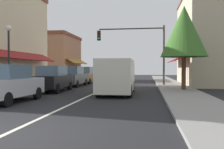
{
  "coord_description": "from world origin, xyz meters",
  "views": [
    {
      "loc": [
        3.4,
        -5.38,
        1.58
      ],
      "look_at": [
        0.54,
        14.43,
        1.11
      ],
      "focal_mm": 40.14,
      "sensor_mm": 36.0,
      "label": 1
    }
  ],
  "objects_px": {
    "van_in_lane": "(117,76)",
    "street_lamp_left_near": "(9,47)",
    "traffic_signal_mast_arm": "(139,44)",
    "tree_right_near": "(184,32)",
    "parked_car_nearest_left": "(8,84)",
    "parked_car_second_left": "(53,79)",
    "parked_car_third_left": "(73,77)",
    "parked_car_far_left": "(85,75)"
  },
  "relations": [
    {
      "from": "parked_car_nearest_left",
      "to": "traffic_signal_mast_arm",
      "type": "relative_size",
      "value": 0.67
    },
    {
      "from": "parked_car_third_left",
      "to": "tree_right_near",
      "type": "height_order",
      "value": "tree_right_near"
    },
    {
      "from": "parked_car_second_left",
      "to": "traffic_signal_mast_arm",
      "type": "distance_m",
      "value": 9.15
    },
    {
      "from": "parked_car_nearest_left",
      "to": "street_lamp_left_near",
      "type": "bearing_deg",
      "value": 121.35
    },
    {
      "from": "parked_car_far_left",
      "to": "van_in_lane",
      "type": "bearing_deg",
      "value": -64.91
    },
    {
      "from": "tree_right_near",
      "to": "parked_car_nearest_left",
      "type": "bearing_deg",
      "value": -141.18
    },
    {
      "from": "parked_car_third_left",
      "to": "van_in_lane",
      "type": "relative_size",
      "value": 0.79
    },
    {
      "from": "parked_car_third_left",
      "to": "traffic_signal_mast_arm",
      "type": "xyz_separation_m",
      "value": [
        5.82,
        1.48,
        2.95
      ]
    },
    {
      "from": "parked_car_far_left",
      "to": "traffic_signal_mast_arm",
      "type": "distance_m",
      "value": 7.23
    },
    {
      "from": "parked_car_second_left",
      "to": "parked_car_third_left",
      "type": "bearing_deg",
      "value": 90.96
    },
    {
      "from": "street_lamp_left_near",
      "to": "tree_right_near",
      "type": "bearing_deg",
      "value": 20.39
    },
    {
      "from": "parked_car_second_left",
      "to": "parked_car_third_left",
      "type": "xyz_separation_m",
      "value": [
        -0.15,
        5.07,
        0.0
      ]
    },
    {
      "from": "parked_car_far_left",
      "to": "tree_right_near",
      "type": "distance_m",
      "value": 12.51
    },
    {
      "from": "van_in_lane",
      "to": "street_lamp_left_near",
      "type": "height_order",
      "value": "street_lamp_left_near"
    },
    {
      "from": "parked_car_third_left",
      "to": "van_in_lane",
      "type": "bearing_deg",
      "value": -51.45
    },
    {
      "from": "parked_car_far_left",
      "to": "street_lamp_left_near",
      "type": "xyz_separation_m",
      "value": [
        -1.69,
        -11.92,
        2.01
      ]
    },
    {
      "from": "van_in_lane",
      "to": "traffic_signal_mast_arm",
      "type": "relative_size",
      "value": 0.85
    },
    {
      "from": "parked_car_nearest_left",
      "to": "street_lamp_left_near",
      "type": "xyz_separation_m",
      "value": [
        -1.84,
        3.2,
        2.01
      ]
    },
    {
      "from": "van_in_lane",
      "to": "street_lamp_left_near",
      "type": "xyz_separation_m",
      "value": [
        -6.44,
        -1.19,
        1.74
      ]
    },
    {
      "from": "parked_car_second_left",
      "to": "tree_right_near",
      "type": "relative_size",
      "value": 0.69
    },
    {
      "from": "parked_car_second_left",
      "to": "van_in_lane",
      "type": "relative_size",
      "value": 0.79
    },
    {
      "from": "van_in_lane",
      "to": "tree_right_near",
      "type": "bearing_deg",
      "value": 31.99
    },
    {
      "from": "parked_car_nearest_left",
      "to": "parked_car_third_left",
      "type": "bearing_deg",
      "value": 92.23
    },
    {
      "from": "parked_car_third_left",
      "to": "parked_car_far_left",
      "type": "distance_m",
      "value": 4.56
    },
    {
      "from": "van_in_lane",
      "to": "traffic_signal_mast_arm",
      "type": "distance_m",
      "value": 8.18
    },
    {
      "from": "parked_car_third_left",
      "to": "tree_right_near",
      "type": "xyz_separation_m",
      "value": [
        9.11,
        -3.34,
        3.3
      ]
    },
    {
      "from": "parked_car_nearest_left",
      "to": "tree_right_near",
      "type": "bearing_deg",
      "value": 40.33
    },
    {
      "from": "parked_car_third_left",
      "to": "traffic_signal_mast_arm",
      "type": "height_order",
      "value": "traffic_signal_mast_arm"
    },
    {
      "from": "parked_car_nearest_left",
      "to": "parked_car_third_left",
      "type": "height_order",
      "value": "same"
    },
    {
      "from": "tree_right_near",
      "to": "van_in_lane",
      "type": "bearing_deg",
      "value": -147.06
    },
    {
      "from": "van_in_lane",
      "to": "street_lamp_left_near",
      "type": "relative_size",
      "value": 1.24
    },
    {
      "from": "parked_car_third_left",
      "to": "van_in_lane",
      "type": "height_order",
      "value": "van_in_lane"
    },
    {
      "from": "traffic_signal_mast_arm",
      "to": "tree_right_near",
      "type": "xyz_separation_m",
      "value": [
        3.29,
        -4.82,
        0.35
      ]
    },
    {
      "from": "van_in_lane",
      "to": "street_lamp_left_near",
      "type": "distance_m",
      "value": 6.78
    },
    {
      "from": "parked_car_nearest_left",
      "to": "parked_car_far_left",
      "type": "distance_m",
      "value": 15.12
    },
    {
      "from": "van_in_lane",
      "to": "tree_right_near",
      "type": "xyz_separation_m",
      "value": [
        4.38,
        2.83,
        3.03
      ]
    },
    {
      "from": "parked_car_nearest_left",
      "to": "parked_car_second_left",
      "type": "xyz_separation_m",
      "value": [
        0.02,
        5.49,
        0.0
      ]
    },
    {
      "from": "parked_car_far_left",
      "to": "traffic_signal_mast_arm",
      "type": "height_order",
      "value": "traffic_signal_mast_arm"
    },
    {
      "from": "street_lamp_left_near",
      "to": "traffic_signal_mast_arm",
      "type": "bearing_deg",
      "value": 49.58
    },
    {
      "from": "traffic_signal_mast_arm",
      "to": "street_lamp_left_near",
      "type": "height_order",
      "value": "traffic_signal_mast_arm"
    },
    {
      "from": "parked_car_nearest_left",
      "to": "traffic_signal_mast_arm",
      "type": "height_order",
      "value": "traffic_signal_mast_arm"
    },
    {
      "from": "parked_car_nearest_left",
      "to": "parked_car_second_left",
      "type": "relative_size",
      "value": 1.01
    }
  ]
}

